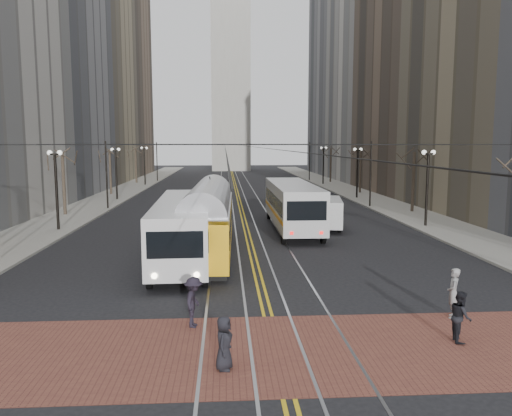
{
  "coord_description": "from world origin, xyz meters",
  "views": [
    {
      "loc": [
        -1.56,
        -18.66,
        6.34
      ],
      "look_at": [
        0.06,
        7.16,
        3.0
      ],
      "focal_mm": 35.0,
      "sensor_mm": 36.0,
      "label": 1
    }
  ],
  "objects": [
    {
      "name": "streetcar",
      "position": [
        -2.5,
        10.11,
        1.61
      ],
      "size": [
        2.86,
        13.72,
        3.22
      ],
      "primitive_type": "cube",
      "rotation": [
        0.0,
        0.0,
        -0.02
      ],
      "color": "yellow",
      "rests_on": "ground"
    },
    {
      "name": "sedan_grey",
      "position": [
        8.39,
        27.59,
        0.77
      ],
      "size": [
        2.04,
        4.58,
        1.53
      ],
      "primitive_type": "imported",
      "rotation": [
        0.0,
        0.0,
        -0.05
      ],
      "color": "#3B3D42",
      "rests_on": "ground"
    },
    {
      "name": "building_left_far",
      "position": [
        -25.5,
        86.0,
        20.0
      ],
      "size": [
        16.0,
        20.0,
        40.0
      ],
      "primitive_type": "cube",
      "color": "brown",
      "rests_on": "ground"
    },
    {
      "name": "sidewalk_right",
      "position": [
        15.0,
        45.0,
        0.07
      ],
      "size": [
        5.0,
        140.0,
        0.15
      ],
      "primitive_type": "cube",
      "color": "gray",
      "rests_on": "ground"
    },
    {
      "name": "transit_bus",
      "position": [
        -3.86,
        8.3,
        1.64
      ],
      "size": [
        3.16,
        13.19,
        3.28
      ],
      "primitive_type": "cube",
      "rotation": [
        0.0,
        0.0,
        0.03
      ],
      "color": "silver",
      "rests_on": "ground"
    },
    {
      "name": "centre_lines",
      "position": [
        0.0,
        45.0,
        0.01
      ],
      "size": [
        0.42,
        130.0,
        0.01
      ],
      "primitive_type": "cube",
      "color": "gold",
      "rests_on": "ground"
    },
    {
      "name": "building_right_mid",
      "position": [
        25.5,
        46.0,
        17.0
      ],
      "size": [
        16.0,
        20.0,
        34.0
      ],
      "primitive_type": "cube",
      "color": "brown",
      "rests_on": "ground"
    },
    {
      "name": "building_right_far",
      "position": [
        25.5,
        86.0,
        20.0
      ],
      "size": [
        16.0,
        20.0,
        40.0
      ],
      "primitive_type": "cube",
      "color": "slate",
      "rests_on": "ground"
    },
    {
      "name": "clock_tower",
      "position": [
        0.0,
        102.0,
        35.96
      ],
      "size": [
        12.0,
        12.0,
        66.0
      ],
      "color": "#B2AFA5",
      "rests_on": "ground"
    },
    {
      "name": "building_left_midfar",
      "position": [
        -27.5,
        66.0,
        26.0
      ],
      "size": [
        20.0,
        20.0,
        52.0
      ],
      "primitive_type": "cube",
      "color": "gray",
      "rests_on": "ground"
    },
    {
      "name": "street_trees",
      "position": [
        0.0,
        35.25,
        2.8
      ],
      "size": [
        31.68,
        53.28,
        5.6
      ],
      "color": "#382D23",
      "rests_on": "ground"
    },
    {
      "name": "lamp_posts",
      "position": [
        -0.0,
        28.75,
        2.8
      ],
      "size": [
        27.6,
        57.2,
        5.6
      ],
      "color": "black",
      "rests_on": "ground"
    },
    {
      "name": "cargo_van",
      "position": [
        6.05,
        17.65,
        1.14
      ],
      "size": [
        2.83,
        5.41,
        2.28
      ],
      "primitive_type": "cube",
      "rotation": [
        0.0,
        0.0,
        -0.17
      ],
      "color": "silver",
      "rests_on": "ground"
    },
    {
      "name": "building_right_midfar",
      "position": [
        27.5,
        66.0,
        26.0
      ],
      "size": [
        20.0,
        20.0,
        52.0
      ],
      "primitive_type": "cube",
      "color": "#B0ACA5",
      "rests_on": "ground"
    },
    {
      "name": "building_left_mid",
      "position": [
        -25.5,
        46.0,
        17.0
      ],
      "size": [
        16.0,
        20.0,
        34.0
      ],
      "primitive_type": "cube",
      "color": "slate",
      "rests_on": "ground"
    },
    {
      "name": "pedestrian_a",
      "position": [
        -1.62,
        -5.22,
        0.78
      ],
      "size": [
        0.65,
        0.84,
        1.54
      ],
      "primitive_type": "imported",
      "rotation": [
        0.0,
        0.0,
        1.34
      ],
      "color": "black",
      "rests_on": "crosswalk_band"
    },
    {
      "name": "pedestrian_c",
      "position": [
        5.97,
        -3.68,
        0.84
      ],
      "size": [
        0.76,
        0.9,
        1.65
      ],
      "primitive_type": "imported",
      "rotation": [
        0.0,
        0.0,
        1.39
      ],
      "color": "black",
      "rests_on": "crosswalk_band"
    },
    {
      "name": "pedestrian_b",
      "position": [
        6.74,
        -1.5,
        0.93
      ],
      "size": [
        0.66,
        0.79,
        1.84
      ],
      "primitive_type": "imported",
      "rotation": [
        0.0,
        0.0,
        4.32
      ],
      "color": "gray",
      "rests_on": "crosswalk_band"
    },
    {
      "name": "streetcar_rails",
      "position": [
        0.0,
        45.0,
        0.0
      ],
      "size": [
        4.8,
        130.0,
        0.02
      ],
      "primitive_type": "cube",
      "color": "gray",
      "rests_on": "ground"
    },
    {
      "name": "sidewalk_left",
      "position": [
        -15.0,
        45.0,
        0.07
      ],
      "size": [
        5.0,
        140.0,
        0.15
      ],
      "primitive_type": "cube",
      "color": "gray",
      "rests_on": "ground"
    },
    {
      "name": "trolley_wires",
      "position": [
        0.0,
        34.83,
        3.77
      ],
      "size": [
        25.96,
        120.0,
        6.6
      ],
      "color": "black",
      "rests_on": "ground"
    },
    {
      "name": "ground",
      "position": [
        0.0,
        0.0,
        0.0
      ],
      "size": [
        260.0,
        260.0,
        0.0
      ],
      "primitive_type": "plane",
      "color": "black",
      "rests_on": "ground"
    },
    {
      "name": "sedan_silver",
      "position": [
        6.72,
        32.08,
        0.71
      ],
      "size": [
        1.55,
        4.34,
        1.43
      ],
      "primitive_type": "imported",
      "rotation": [
        0.0,
        0.0,
        -0.01
      ],
      "color": "#B5B6BD",
      "rests_on": "ground"
    },
    {
      "name": "crosswalk_band",
      "position": [
        0.0,
        -4.0,
        0.01
      ],
      "size": [
        25.0,
        6.0,
        0.01
      ],
      "primitive_type": "cube",
      "color": "brown",
      "rests_on": "ground"
    },
    {
      "name": "rear_bus",
      "position": [
        3.41,
        17.7,
        1.71
      ],
      "size": [
        2.86,
        13.14,
        3.43
      ],
      "primitive_type": "cube",
      "rotation": [
        0.0,
        0.0,
        -0.0
      ],
      "color": "#BCBCBC",
      "rests_on": "ground"
    },
    {
      "name": "pedestrian_d",
      "position": [
        -2.67,
        -1.85,
        0.9
      ],
      "size": [
        0.81,
        1.22,
        1.77
      ],
      "primitive_type": "imported",
      "rotation": [
        0.0,
        0.0,
        1.43
      ],
      "color": "black",
      "rests_on": "crosswalk_band"
    }
  ]
}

